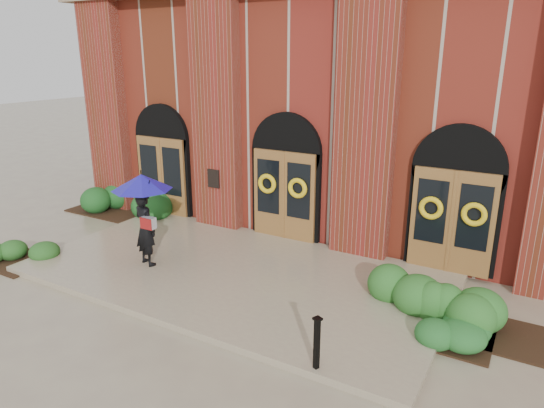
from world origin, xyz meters
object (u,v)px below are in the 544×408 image
Objects in this scene: hedge_wall_right at (462,308)px; man_with_umbrella at (143,202)px; metal_post at (317,342)px; hedge_wall_left at (117,202)px.

man_with_umbrella is at bearing -171.38° from hedge_wall_right.
metal_post is 0.30× the size of hedge_wall_right.
metal_post reaches higher than hedge_wall_right.
man_with_umbrella is 7.48m from hedge_wall_right.
metal_post is 10.54m from hedge_wall_left.
hedge_wall_right is at bearing -156.40° from man_with_umbrella.
hedge_wall_left reaches higher than hedge_wall_right.
man_with_umbrella is 0.71× the size of hedge_wall_left.
man_with_umbrella is at bearing 162.18° from metal_post.
metal_post is at bearing -122.85° from hedge_wall_right.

